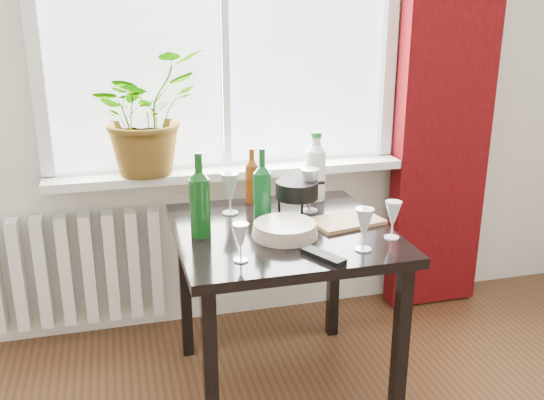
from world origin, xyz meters
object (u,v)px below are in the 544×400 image
object	(u,v)px
wineglass_front_right	(364,229)
cutting_board	(346,221)
tv_remote	(323,256)
potted_plant	(145,113)
wineglass_back_left	(230,193)
table	(283,250)
wineglass_front_left	(241,242)
cleaning_bottle	(315,165)
wine_bottle_right	(262,185)
bottle_amber	(252,175)
plate_stack	(285,230)
wineglass_back_center	(310,190)
fondue_pot	(297,197)
wineglass_far_right	(393,220)
radiator	(77,269)
wine_bottle_left	(200,194)

from	to	relation	value
wineglass_front_right	cutting_board	xyz separation A→B (m)	(0.05, 0.28, -0.07)
wineglass_front_right	tv_remote	size ratio (longest dim) A/B	0.92
potted_plant	wineglass_back_left	xyz separation A→B (m)	(0.31, -0.37, -0.30)
table	wineglass_front_left	size ratio (longest dim) A/B	6.00
cleaning_bottle	wineglass_front_left	distance (m)	0.77
wine_bottle_right	wineglass_front_right	world-z (taller)	wine_bottle_right
cutting_board	wineglass_back_left	bearing A→B (deg)	151.77
bottle_amber	table	bearing A→B (deg)	-83.36
plate_stack	wineglass_back_center	bearing A→B (deg)	54.35
wine_bottle_right	cleaning_bottle	size ratio (longest dim) A/B	0.96
wine_bottle_right	plate_stack	world-z (taller)	wine_bottle_right
wineglass_back_left	wineglass_front_left	distance (m)	0.51
bottle_amber	fondue_pot	size ratio (longest dim) A/B	1.20
wine_bottle_right	cleaning_bottle	xyz separation A→B (m)	(0.30, 0.22, 0.01)
wineglass_far_right	plate_stack	distance (m)	0.41
wineglass_front_left	bottle_amber	bearing A→B (deg)	73.52
plate_stack	tv_remote	world-z (taller)	plate_stack
fondue_pot	radiator	bearing A→B (deg)	133.89
radiator	table	size ratio (longest dim) A/B	0.94
table	potted_plant	world-z (taller)	potted_plant
radiator	wineglass_back_left	distance (m)	0.91
fondue_pot	wineglass_front_right	bearing A→B (deg)	-95.77
wineglass_front_right	radiator	bearing A→B (deg)	139.48
potted_plant	wineglass_far_right	distance (m)	1.22
wine_bottle_left	bottle_amber	distance (m)	0.46
wine_bottle_left	wineglass_front_left	world-z (taller)	wine_bottle_left
table	wine_bottle_right	world-z (taller)	wine_bottle_right
wine_bottle_left	wine_bottle_right	size ratio (longest dim) A/B	1.09
plate_stack	tv_remote	size ratio (longest dim) A/B	1.43
potted_plant	bottle_amber	size ratio (longest dim) A/B	2.24
radiator	wineglass_back_left	world-z (taller)	wineglass_back_left
bottle_amber	cutting_board	distance (m)	0.50
wine_bottle_right	wineglass_far_right	size ratio (longest dim) A/B	2.03
wine_bottle_left	wineglass_back_left	bearing A→B (deg)	54.66
wineglass_back_center	table	bearing A→B (deg)	-134.42
wine_bottle_left	potted_plant	bearing A→B (deg)	104.62
wineglass_front_right	wineglass_back_left	bearing A→B (deg)	127.10
radiator	fondue_pot	size ratio (longest dim) A/B	3.81
table	wineglass_back_center	bearing A→B (deg)	45.58
wine_bottle_left	wineglass_front_left	distance (m)	0.31
cleaning_bottle	tv_remote	xyz separation A→B (m)	(-0.19, -0.65, -0.15)
potted_plant	wineglass_front_right	xyz separation A→B (m)	(0.71, -0.89, -0.31)
potted_plant	cleaning_bottle	distance (m)	0.81
wine_bottle_left	wineglass_front_right	size ratio (longest dim) A/B	2.06
radiator	wineglass_front_right	xyz separation A→B (m)	(1.07, -0.92, 0.44)
cutting_board	table	bearing A→B (deg)	179.20
bottle_amber	wineglass_back_left	distance (m)	0.18
radiator	wine_bottle_right	bearing A→B (deg)	-33.49
wineglass_back_center	cleaning_bottle	bearing A→B (deg)	63.60
bottle_amber	wineglass_front_left	distance (m)	0.66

